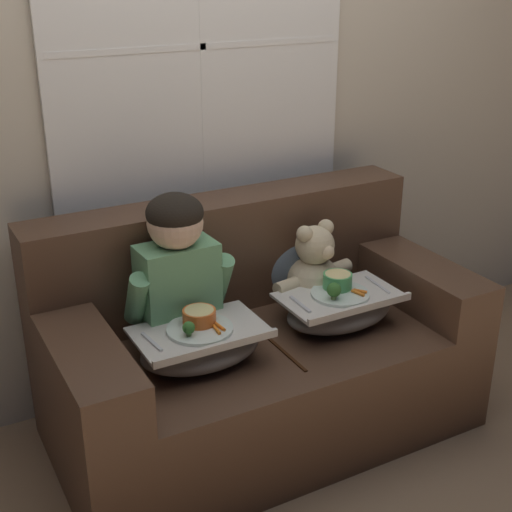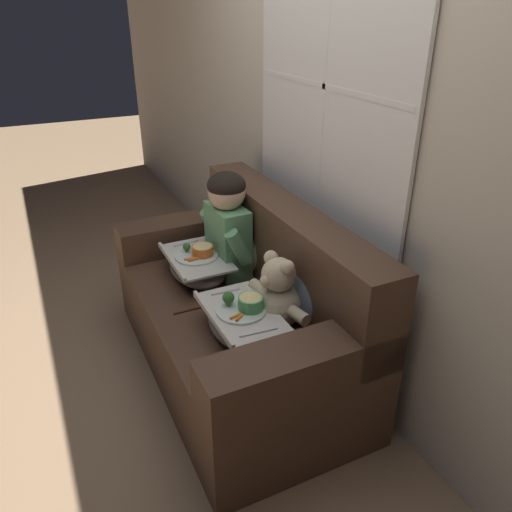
{
  "view_description": "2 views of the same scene",
  "coord_description": "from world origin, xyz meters",
  "views": [
    {
      "loc": [
        -1.18,
        -2.11,
        1.77
      ],
      "look_at": [
        -0.02,
        0.01,
        0.76
      ],
      "focal_mm": 50.0,
      "sensor_mm": 36.0,
      "label": 1
    },
    {
      "loc": [
        2.02,
        -0.83,
        1.81
      ],
      "look_at": [
        0.04,
        0.12,
        0.68
      ],
      "focal_mm": 35.0,
      "sensor_mm": 36.0,
      "label": 2
    }
  ],
  "objects": [
    {
      "name": "lap_tray_teddy",
      "position": [
        0.3,
        -0.08,
        0.51
      ],
      "size": [
        0.47,
        0.29,
        0.21
      ],
      "color": "slate",
      "rests_on": "teddy_bear"
    },
    {
      "name": "lap_tray_child",
      "position": [
        -0.3,
        -0.08,
        0.51
      ],
      "size": [
        0.46,
        0.3,
        0.2
      ],
      "color": "slate",
      "rests_on": "child_figure"
    },
    {
      "name": "throw_pillow_behind_teddy",
      "position": [
        0.3,
        0.24,
        0.61
      ],
      "size": [
        0.35,
        0.17,
        0.36
      ],
      "color": "slate",
      "rests_on": "couch"
    },
    {
      "name": "teddy_bear",
      "position": [
        0.3,
        0.1,
        0.59
      ],
      "size": [
        0.4,
        0.28,
        0.37
      ],
      "color": "beige",
      "rests_on": "couch"
    },
    {
      "name": "throw_pillow_behind_child",
      "position": [
        -0.3,
        0.24,
        0.61
      ],
      "size": [
        0.38,
        0.18,
        0.39
      ],
      "color": "#898456",
      "rests_on": "couch"
    },
    {
      "name": "wall_back_with_window",
      "position": [
        0.0,
        0.53,
        1.31
      ],
      "size": [
        8.0,
        0.08,
        2.6
      ],
      "color": "beige",
      "rests_on": "ground_plane"
    },
    {
      "name": "couch",
      "position": [
        0.0,
        0.06,
        0.33
      ],
      "size": [
        1.63,
        0.85,
        0.89
      ],
      "color": "#4C3323",
      "rests_on": "ground_plane"
    },
    {
      "name": "child_figure",
      "position": [
        -0.3,
        0.1,
        0.75
      ],
      "size": [
        0.41,
        0.21,
        0.58
      ],
      "color": "#66A370",
      "rests_on": "couch"
    },
    {
      "name": "ground_plane",
      "position": [
        0.0,
        0.0,
        0.0
      ],
      "size": [
        14.0,
        14.0,
        0.0
      ],
      "primitive_type": "plane",
      "color": "#8E7051"
    }
  ]
}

